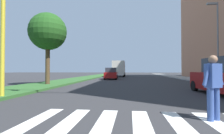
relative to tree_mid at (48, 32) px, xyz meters
name	(u,v)px	position (x,y,z in m)	size (l,w,h in m)	color
ground_plane	(134,78)	(7.62, 14.08, -4.53)	(140.00, 140.00, 0.00)	#2D2D30
crosswalk	(160,122)	(7.62, -9.05, -4.53)	(6.75, 2.20, 0.01)	silver
median_strip	(84,78)	(-0.23, 12.08, -4.46)	(3.50, 64.00, 0.15)	#2D5B28
tree_mid	(48,32)	(0.00, 0.00, 0.00)	(3.12, 3.12, 5.98)	#4C3823
sidewalk_right	(189,79)	(15.56, 12.08, -4.46)	(3.00, 64.00, 0.15)	#9E9991
traffic_light_gantry	(53,0)	(3.58, -6.46, -0.20)	(8.19, 0.30, 6.00)	gold
street_lamp_right	(217,35)	(14.96, 3.06, 0.06)	(1.02, 0.24, 7.50)	slate
pedestrian_performer	(213,84)	(9.02, -8.74, -3.60)	(0.70, 0.44, 1.69)	#334C8C
sedan_midblock	(111,74)	(4.17, 10.77, -3.76)	(1.94, 4.23, 1.66)	maroon
truck_box_delivery	(119,69)	(4.72, 20.18, -2.90)	(2.40, 6.20, 3.10)	silver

